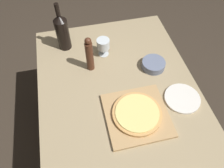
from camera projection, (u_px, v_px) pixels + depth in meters
name	position (u px, v px, depth m)	size (l,w,h in m)	color
ground_plane	(119.00, 146.00, 1.87)	(12.00, 12.00, 0.00)	#382D23
dining_table	(122.00, 108.00, 1.36)	(0.97, 1.46, 0.72)	#9E8966
cutting_board	(137.00, 115.00, 1.22)	(0.35, 0.35, 0.02)	tan
pizza	(137.00, 113.00, 1.21)	(0.28, 0.28, 0.02)	tan
wine_bottle	(62.00, 31.00, 1.45)	(0.09, 0.09, 0.34)	black
pepper_mill	(89.00, 55.00, 1.34)	(0.05, 0.05, 0.25)	#4C2819
wine_glass	(103.00, 44.00, 1.45)	(0.09, 0.09, 0.13)	silver
small_bowl	(153.00, 64.00, 1.43)	(0.15, 0.15, 0.05)	slate
dinner_plate	(182.00, 98.00, 1.29)	(0.21, 0.21, 0.01)	silver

